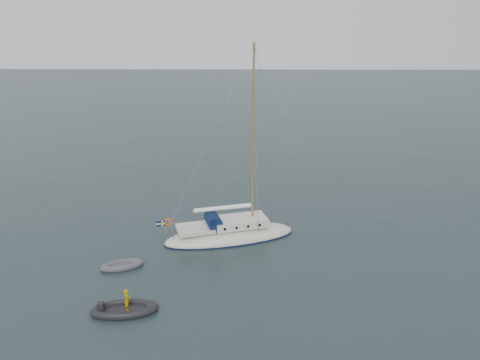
{
  "coord_description": "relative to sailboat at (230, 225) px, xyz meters",
  "views": [
    {
      "loc": [
        -0.16,
        -28.56,
        14.73
      ],
      "look_at": [
        -0.72,
        0.0,
        5.42
      ],
      "focal_mm": 35.0,
      "sensor_mm": 36.0,
      "label": 1
    }
  ],
  "objects": [
    {
      "name": "dinghy",
      "position": [
        -6.79,
        -4.54,
        -0.92
      ],
      "size": [
        2.76,
        1.25,
        0.4
      ],
      "rotation": [
        0.0,
        0.0,
        0.37
      ],
      "color": "#505156",
      "rests_on": "ground"
    },
    {
      "name": "ground",
      "position": [
        1.5,
        -2.74,
        -1.1
      ],
      "size": [
        300.0,
        300.0,
        0.0
      ],
      "primitive_type": "plane",
      "color": "black",
      "rests_on": "ground"
    },
    {
      "name": "rib",
      "position": [
        -5.38,
        -9.5,
        -0.87
      ],
      "size": [
        3.67,
        1.67,
        1.42
      ],
      "rotation": [
        0.0,
        0.0,
        0.15
      ],
      "color": "black",
      "rests_on": "ground"
    },
    {
      "name": "sailboat",
      "position": [
        0.0,
        0.0,
        0.0
      ],
      "size": [
        10.18,
        3.05,
        14.49
      ],
      "rotation": [
        0.0,
        0.0,
        0.3
      ],
      "color": "silver",
      "rests_on": "ground"
    }
  ]
}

